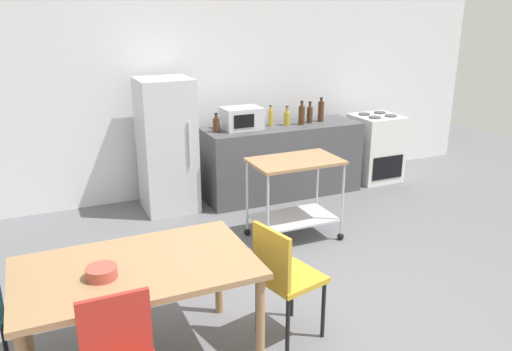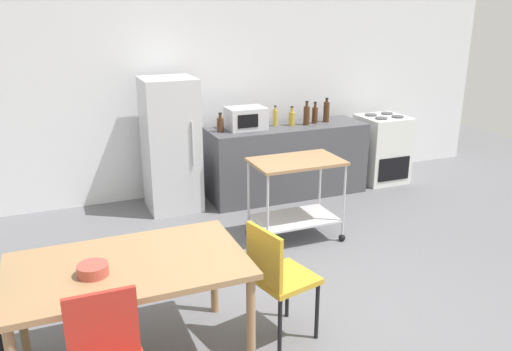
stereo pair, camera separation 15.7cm
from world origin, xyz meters
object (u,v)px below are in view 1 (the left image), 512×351
object	(u,v)px
bottle_sparkling_water	(271,117)
bottle_soda	(302,115)
dining_table	(136,277)
bottle_wine	(321,111)
chair_mustard	(284,274)
microwave	(242,118)
bottle_sesame_oil	(287,118)
fruit_bowl	(102,273)
kitchen_cart	(295,186)
bottle_hot_sauce	(216,125)
refrigerator	(167,146)
bottle_vinegar	(310,114)
stove_oven	(375,148)

from	to	relation	value
bottle_sparkling_water	bottle_soda	xyz separation A→B (m)	(0.39, -0.09, 0.02)
dining_table	bottle_wine	distance (m)	3.95
chair_mustard	bottle_soda	size ratio (longest dim) A/B	3.00
microwave	bottle_sparkling_water	bearing A→B (deg)	1.73
chair_mustard	bottle_soda	distance (m)	3.17
bottle_sesame_oil	fruit_bowl	distance (m)	3.77
dining_table	bottle_soda	distance (m)	3.68
microwave	bottle_soda	distance (m)	0.78
dining_table	bottle_wine	xyz separation A→B (m)	(2.92, 2.63, 0.36)
kitchen_cart	fruit_bowl	xyz separation A→B (m)	(-2.10, -1.45, 0.21)
bottle_sparkling_water	bottle_sesame_oil	xyz separation A→B (m)	(0.20, -0.06, -0.01)
bottle_hot_sauce	bottle_sesame_oil	bearing A→B (deg)	-0.36
kitchen_cart	bottle_wine	size ratio (longest dim) A/B	2.96
refrigerator	bottle_sparkling_water	world-z (taller)	refrigerator
refrigerator	dining_table	bearing A→B (deg)	-108.70
refrigerator	bottle_sesame_oil	world-z (taller)	refrigerator
microwave	bottle_wine	distance (m)	1.09
bottle_vinegar	stove_oven	bearing A→B (deg)	0.63
refrigerator	fruit_bowl	distance (m)	3.00
refrigerator	bottle_wine	bearing A→B (deg)	-2.22
chair_mustard	stove_oven	size ratio (longest dim) A/B	0.97
bottle_hot_sauce	bottle_soda	size ratio (longest dim) A/B	0.77
bottle_sparkling_water	bottle_wine	distance (m)	0.70
chair_mustard	kitchen_cart	world-z (taller)	chair_mustard
kitchen_cart	bottle_hot_sauce	size ratio (longest dim) A/B	4.00
bottle_soda	bottle_wine	world-z (taller)	bottle_wine
chair_mustard	fruit_bowl	bearing A→B (deg)	74.56
bottle_hot_sauce	bottle_vinegar	world-z (taller)	bottle_vinegar
bottle_hot_sauce	bottle_wine	distance (m)	1.43
bottle_hot_sauce	bottle_soda	bearing A→B (deg)	-2.13
stove_oven	kitchen_cart	bearing A→B (deg)	-147.04
bottle_soda	kitchen_cart	bearing A→B (deg)	-121.33
microwave	refrigerator	bearing A→B (deg)	176.42
bottle_sesame_oil	bottle_wine	distance (m)	0.50
bottle_sparkling_water	bottle_wine	size ratio (longest dim) A/B	0.82
refrigerator	bottle_wine	world-z (taller)	refrigerator
microwave	bottle_sparkling_water	xyz separation A→B (m)	(0.39, 0.01, -0.03)
dining_table	bottle_hot_sauce	bearing A→B (deg)	60.19
stove_oven	bottle_hot_sauce	size ratio (longest dim) A/B	4.04
bottle_sparkling_water	fruit_bowl	bearing A→B (deg)	-131.74
bottle_wine	fruit_bowl	world-z (taller)	bottle_wine
chair_mustard	microwave	size ratio (longest dim) A/B	1.93
refrigerator	bottle_vinegar	bearing A→B (deg)	-2.90
stove_oven	kitchen_cart	size ratio (longest dim) A/B	1.01
bottle_vinegar	kitchen_cart	bearing A→B (deg)	-125.04
bottle_hot_sauce	bottle_vinegar	distance (m)	1.26
bottle_sparkling_water	bottle_sesame_oil	bearing A→B (deg)	-15.68
stove_oven	bottle_wine	distance (m)	1.06
bottle_hot_sauce	microwave	bearing A→B (deg)	6.45
dining_table	chair_mustard	world-z (taller)	chair_mustard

